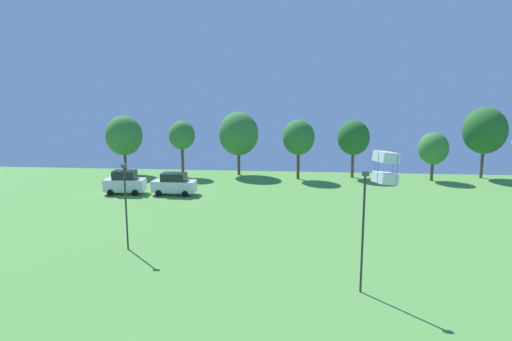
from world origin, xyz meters
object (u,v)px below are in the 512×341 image
Objects in this scene: parked_car_leftmost at (125,183)px; light_post_0 at (126,202)px; treeline_tree_2 at (239,134)px; treeline_tree_3 at (299,138)px; kite_flying_6 at (386,168)px; light_post_1 at (363,226)px; parked_car_second_from_left at (174,184)px; treeline_tree_0 at (124,136)px; treeline_tree_4 at (354,138)px; treeline_tree_6 at (485,131)px; treeline_tree_1 at (182,135)px; treeline_tree_5 at (433,148)px.

parked_car_leftmost is 0.71× the size of light_post_0.
treeline_tree_3 is (7.51, -2.06, -0.18)m from treeline_tree_2.
treeline_tree_3 is at bearing 95.25° from kite_flying_6.
kite_flying_6 is 0.20× the size of light_post_1.
treeline_tree_2 is (-10.90, 38.90, -2.57)m from kite_flying_6.
parked_car_second_from_left is at bearing -2.37° from parked_car_leftmost.
kite_flying_6 is 0.17× the size of treeline_tree_2.
treeline_tree_4 is (28.68, 0.65, -0.05)m from treeline_tree_0.
kite_flying_6 is 0.22× the size of light_post_0.
treeline_tree_6 is (19.02, 39.63, -1.99)m from kite_flying_6.
treeline_tree_1 is (7.60, -0.47, 0.14)m from treeline_tree_0.
parked_car_leftmost is at bearing 134.94° from light_post_1.
treeline_tree_3 is (11.48, 25.84, 1.71)m from light_post_0.
treeline_tree_0 is (-25.39, 37.89, -2.84)m from kite_flying_6.
treeline_tree_2 is (3.97, 27.90, 1.88)m from light_post_0.
treeline_tree_3 reaches higher than light_post_0.
treeline_tree_2 is at bearing 164.66° from treeline_tree_3.
light_post_0 is at bearing 143.49° from kite_flying_6.
treeline_tree_1 is 0.87× the size of treeline_tree_2.
treeline_tree_3 is at bearing 25.00° from parked_car_leftmost.
parked_car_second_from_left is at bearing 94.37° from light_post_0.
parked_car_second_from_left is 27.06m from light_post_1.
light_post_1 is at bearing -19.43° from light_post_0.
light_post_0 is 44.42m from treeline_tree_6.
parked_car_leftmost is at bearing -163.20° from treeline_tree_5.
treeline_tree_0 is 37.91m from treeline_tree_5.
treeline_tree_1 is 0.80× the size of treeline_tree_6.
parked_car_leftmost is 0.73× the size of treeline_tree_5.
parked_car_second_from_left is at bearing -160.53° from treeline_tree_5.
treeline_tree_5 is at bearing -7.13° from treeline_tree_4.
treeline_tree_6 is at bearing 3.98° from treeline_tree_4.
kite_flying_6 is at bearing -115.64° from treeline_tree_6.
treeline_tree_2 reaches higher than treeline_tree_4.
kite_flying_6 is 45.69m from treeline_tree_0.
parked_car_leftmost is 0.59× the size of treeline_tree_3.
treeline_tree_1 reaches higher than parked_car_second_from_left.
treeline_tree_0 is 1.08× the size of treeline_tree_1.
treeline_tree_3 is (-3.47, 31.11, 1.33)m from light_post_1.
kite_flying_6 is 0.23× the size of treeline_tree_5.
light_post_0 is 33.01m from treeline_tree_4.
parked_car_second_from_left is at bearing 120.58° from kite_flying_6.
treeline_tree_3 is at bearing -2.26° from treeline_tree_1.
treeline_tree_5 is (37.89, -0.51, -1.10)m from treeline_tree_0.
treeline_tree_3 reaches higher than treeline_tree_1.
treeline_tree_1 is (-17.87, 31.68, 1.38)m from light_post_1.
light_post_0 is at bearing -123.41° from treeline_tree_4.
kite_flying_6 is at bearing -36.51° from light_post_0.
treeline_tree_2 reaches higher than light_post_0.
light_post_0 reaches higher than parked_car_second_from_left.
kite_flying_6 reaches higher than light_post_1.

